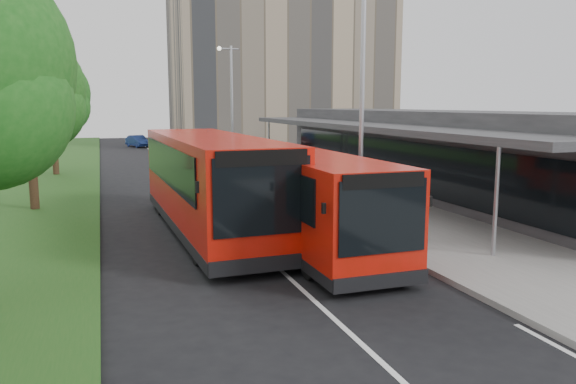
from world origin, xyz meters
name	(u,v)px	position (x,y,z in m)	size (l,w,h in m)	color
ground	(260,251)	(0.00, 0.00, 0.00)	(120.00, 120.00, 0.00)	black
pavement	(266,169)	(6.00, 20.00, 0.07)	(5.00, 80.00, 0.15)	slate
grass_verge	(55,177)	(-7.00, 20.00, 0.05)	(5.00, 80.00, 0.10)	#1E4C18
lane_centre_line	(186,184)	(0.00, 15.00, 0.01)	(0.12, 70.00, 0.01)	silver
kerb_dashes	(230,173)	(3.30, 19.00, 0.01)	(0.12, 56.00, 0.01)	silver
office_block	(280,59)	(14.00, 42.00, 9.00)	(22.00, 12.00, 18.00)	tan
station_building	(431,151)	(10.86, 8.00, 2.04)	(7.70, 26.00, 4.00)	#29292C
tree_mid	(27,96)	(-7.01, 9.05, 4.62)	(4.48, 4.48, 7.16)	black
tree_far	(51,99)	(-7.01, 21.05, 4.64)	(4.49, 4.49, 7.19)	black
lamp_post_near	(360,92)	(4.12, 2.00, 4.72)	(1.44, 0.28, 8.00)	#9C9EA5
lamp_post_far	(231,98)	(4.12, 22.00, 4.72)	(1.44, 0.28, 8.00)	#9C9EA5
bus_main	(303,199)	(1.44, 0.27, 1.46)	(2.74, 10.13, 2.85)	red
bus_second	(211,184)	(-0.89, 2.92, 1.68)	(3.33, 11.64, 3.27)	red
litter_bin	(321,180)	(5.79, 9.71, 0.65)	(0.56, 0.56, 1.01)	#382617
bollard	(263,166)	(4.95, 16.97, 0.60)	(0.14, 0.14, 0.90)	#DCA90B
car_near	(173,144)	(2.04, 37.70, 0.59)	(1.40, 3.49, 1.19)	#580C0F
car_far	(138,141)	(-0.78, 43.33, 0.59)	(1.26, 3.60, 1.19)	navy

